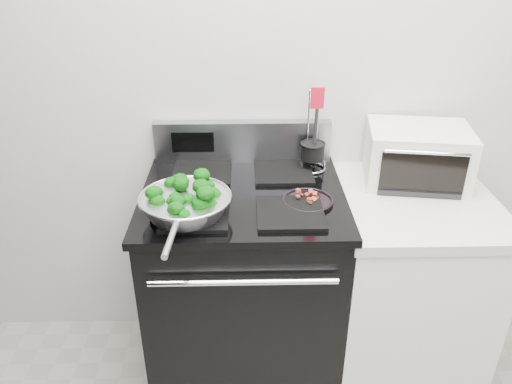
{
  "coord_description": "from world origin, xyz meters",
  "views": [
    {
      "loc": [
        -0.29,
        -0.3,
        1.86
      ],
      "look_at": [
        -0.25,
        1.36,
        0.98
      ],
      "focal_mm": 35.0,
      "sensor_mm": 36.0,
      "label": 1
    }
  ],
  "objects_px": {
    "toaster_oven": "(417,155)",
    "bacon_plate": "(308,198)",
    "gas_range": "(244,287)",
    "skillet": "(185,204)",
    "utensil_holder": "(312,155)"
  },
  "relations": [
    {
      "from": "utensil_holder",
      "to": "bacon_plate",
      "type": "bearing_deg",
      "value": -99.11
    },
    {
      "from": "gas_range",
      "to": "bacon_plate",
      "type": "height_order",
      "value": "gas_range"
    },
    {
      "from": "toaster_oven",
      "to": "skillet",
      "type": "bearing_deg",
      "value": -151.96
    },
    {
      "from": "toaster_oven",
      "to": "bacon_plate",
      "type": "bearing_deg",
      "value": -145.24
    },
    {
      "from": "gas_range",
      "to": "bacon_plate",
      "type": "bearing_deg",
      "value": -19.32
    },
    {
      "from": "gas_range",
      "to": "toaster_oven",
      "type": "bearing_deg",
      "value": 11.63
    },
    {
      "from": "skillet",
      "to": "toaster_oven",
      "type": "relative_size",
      "value": 1.18
    },
    {
      "from": "gas_range",
      "to": "utensil_holder",
      "type": "height_order",
      "value": "utensil_holder"
    },
    {
      "from": "toaster_oven",
      "to": "utensil_holder",
      "type": "bearing_deg",
      "value": -179.04
    },
    {
      "from": "skillet",
      "to": "toaster_oven",
      "type": "distance_m",
      "value": 0.97
    },
    {
      "from": "skillet",
      "to": "utensil_holder",
      "type": "distance_m",
      "value": 0.62
    },
    {
      "from": "utensil_holder",
      "to": "skillet",
      "type": "bearing_deg",
      "value": -141.68
    },
    {
      "from": "skillet",
      "to": "utensil_holder",
      "type": "height_order",
      "value": "utensil_holder"
    },
    {
      "from": "gas_range",
      "to": "toaster_oven",
      "type": "xyz_separation_m",
      "value": [
        0.71,
        0.15,
        0.55
      ]
    },
    {
      "from": "bacon_plate",
      "to": "utensil_holder",
      "type": "bearing_deg",
      "value": 80.16
    }
  ]
}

